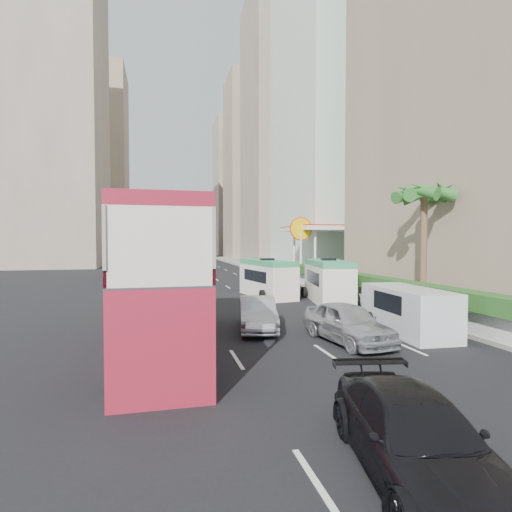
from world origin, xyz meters
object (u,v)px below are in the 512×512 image
object	(u,v)px
double_decker_bus	(161,279)
shell_station	(322,253)
car_silver_lane_a	(257,330)
car_silver_lane_b	(347,342)
minibus_near	(267,278)
palm_tree	(423,251)
panel_van_near	(408,311)
panel_van_far	(265,270)
car_black	(414,476)
van_asset	(258,291)
minibus_far	(328,281)

from	to	relation	value
double_decker_bus	shell_station	bearing A→B (deg)	55.18
car_silver_lane_a	shell_station	size ratio (longest dim) A/B	0.55
car_silver_lane_a	car_silver_lane_b	bearing A→B (deg)	-35.58
minibus_near	palm_tree	xyz separation A→B (m)	(6.47, -8.40, 2.08)
shell_station	minibus_near	bearing A→B (deg)	-129.26
palm_tree	minibus_near	bearing A→B (deg)	127.60
shell_station	panel_van_near	bearing A→B (deg)	-104.20
car_silver_lane_b	panel_van_far	bearing A→B (deg)	75.53
car_silver_lane_b	palm_tree	xyz separation A→B (m)	(6.81, 4.77, 3.38)
minibus_near	car_black	bearing A→B (deg)	-108.35
car_silver_lane_b	van_asset	bearing A→B (deg)	81.23
car_silver_lane_a	panel_van_far	bearing A→B (deg)	84.48
double_decker_bus	minibus_near	bearing A→B (deg)	59.39
car_silver_lane_a	car_silver_lane_b	distance (m)	4.10
shell_station	minibus_far	bearing A→B (deg)	-111.50
car_silver_lane_b	palm_tree	world-z (taller)	palm_tree
car_silver_lane_b	car_silver_lane_a	bearing A→B (deg)	127.30
car_silver_lane_a	panel_van_near	size ratio (longest dim) A/B	0.91
panel_van_near	panel_van_far	distance (m)	23.95
car_black	van_asset	bearing A→B (deg)	92.28
palm_tree	shell_station	size ratio (longest dim) A/B	0.80
van_asset	car_silver_lane_b	bearing A→B (deg)	-92.46
car_silver_lane_b	minibus_far	world-z (taller)	minibus_far
minibus_near	shell_station	bearing A→B (deg)	41.08
double_decker_bus	car_black	distance (m)	10.30
panel_van_far	car_silver_lane_a	bearing A→B (deg)	-112.31
panel_van_near	palm_tree	distance (m)	5.85
double_decker_bus	palm_tree	world-z (taller)	palm_tree
minibus_far	panel_van_far	world-z (taller)	minibus_far
van_asset	minibus_near	size ratio (longest dim) A/B	0.74
minibus_near	double_decker_bus	bearing A→B (deg)	-130.28
double_decker_bus	shell_station	size ratio (longest dim) A/B	1.38
panel_van_near	car_black	bearing A→B (deg)	-120.67
car_silver_lane_a	shell_station	distance (m)	24.14
panel_van_near	palm_tree	size ratio (longest dim) A/B	0.75
car_black	palm_tree	bearing A→B (deg)	63.57
minibus_far	shell_station	xyz separation A→B (m)	(5.43, 13.77, 1.40)
van_asset	minibus_far	xyz separation A→B (m)	(3.08, -6.54, 1.35)
car_silver_lane_a	minibus_near	size ratio (longest dim) A/B	0.75
palm_tree	double_decker_bus	bearing A→B (deg)	-163.84
van_asset	panel_van_near	xyz separation A→B (m)	(2.70, -15.69, 0.96)
car_black	minibus_near	size ratio (longest dim) A/B	0.80
car_black	panel_van_far	xyz separation A→B (m)	(6.19, 33.16, 1.07)
car_silver_lane_b	double_decker_bus	bearing A→B (deg)	166.74
minibus_far	panel_van_near	size ratio (longest dim) A/B	1.26
car_black	palm_tree	distance (m)	16.71
van_asset	minibus_far	bearing A→B (deg)	-65.50
minibus_near	panel_van_near	bearing A→B (deg)	-86.57
car_silver_lane_b	car_black	world-z (taller)	car_silver_lane_b
car_silver_lane_a	shell_station	bearing A→B (deg)	70.42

